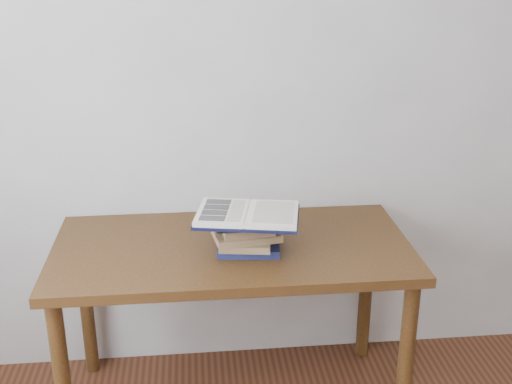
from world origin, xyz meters
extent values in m
cube|color=silver|center=(0.00, 1.75, 1.30)|extent=(3.50, 0.04, 2.60)
cube|color=#493112|center=(-0.11, 1.38, 0.73)|extent=(1.40, 0.70, 0.04)
cylinder|color=#493112|center=(0.53, 1.09, 0.36)|extent=(0.06, 0.06, 0.71)
cylinder|color=#493112|center=(-0.75, 1.67, 0.36)|extent=(0.06, 0.06, 0.71)
cylinder|color=#493112|center=(0.53, 1.67, 0.36)|extent=(0.06, 0.06, 0.71)
cube|color=#19194B|center=(-0.05, 1.31, 0.77)|extent=(0.25, 0.17, 0.03)
cube|color=olive|center=(-0.07, 1.29, 0.80)|extent=(0.21, 0.17, 0.03)
cube|color=olive|center=(-0.06, 1.30, 0.83)|extent=(0.27, 0.19, 0.03)
cube|color=olive|center=(-0.06, 1.31, 0.86)|extent=(0.21, 0.17, 0.03)
cube|color=black|center=(-0.06, 1.30, 0.89)|extent=(0.24, 0.16, 0.03)
cube|color=black|center=(-0.06, 1.29, 0.91)|extent=(0.42, 0.33, 0.01)
cube|color=beige|center=(-0.15, 1.31, 0.92)|extent=(0.23, 0.28, 0.02)
cube|color=beige|center=(0.04, 1.27, 0.92)|extent=(0.23, 0.28, 0.02)
cylinder|color=beige|center=(-0.06, 1.29, 0.92)|extent=(0.06, 0.25, 0.01)
cube|color=black|center=(-0.16, 1.40, 0.93)|extent=(0.10, 0.06, 0.00)
cube|color=black|center=(-0.17, 1.34, 0.93)|extent=(0.10, 0.06, 0.00)
cube|color=black|center=(-0.18, 1.29, 0.93)|extent=(0.10, 0.06, 0.00)
cube|color=black|center=(-0.19, 1.24, 0.93)|extent=(0.10, 0.06, 0.00)
cube|color=beige|center=(-0.10, 1.30, 0.93)|extent=(0.09, 0.21, 0.00)
cube|color=beige|center=(0.04, 1.27, 0.93)|extent=(0.18, 0.24, 0.00)
camera|label=1|loc=(-0.25, -0.90, 1.85)|focal=45.00mm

